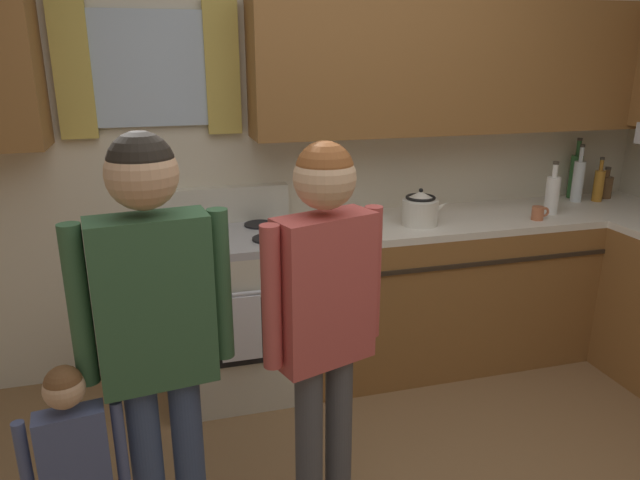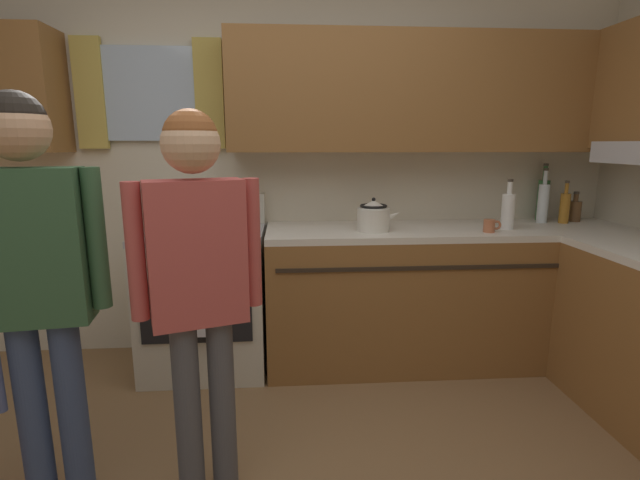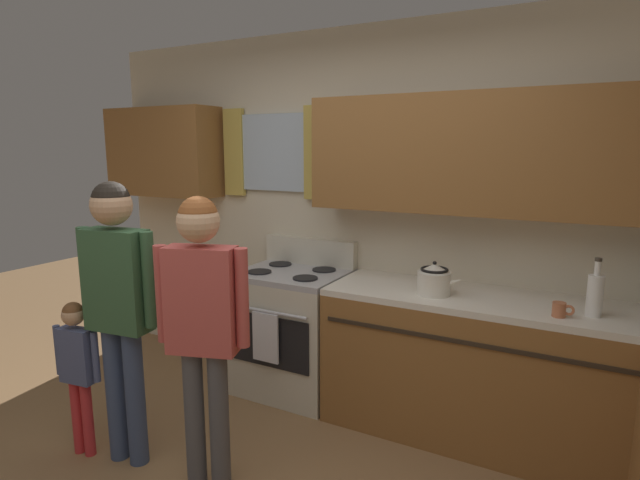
# 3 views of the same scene
# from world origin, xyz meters

# --- Properties ---
(back_wall_unit) EXTENTS (4.60, 0.42, 2.60)m
(back_wall_unit) POSITION_xyz_m (0.08, 1.81, 1.48)
(back_wall_unit) COLOR beige
(back_wall_unit) RESTS_ON ground
(kitchen_counter_run) EXTENTS (2.35, 2.06, 0.90)m
(kitchen_counter_run) POSITION_xyz_m (1.45, 1.15, 0.45)
(kitchen_counter_run) COLOR brown
(kitchen_counter_run) RESTS_ON ground
(stove_oven) EXTENTS (0.75, 0.67, 1.10)m
(stove_oven) POSITION_xyz_m (-0.45, 1.54, 0.47)
(stove_oven) COLOR beige
(stove_oven) RESTS_ON ground
(bottle_squat_brown) EXTENTS (0.08, 0.08, 0.21)m
(bottle_squat_brown) POSITION_xyz_m (2.06, 1.72, 0.98)
(bottle_squat_brown) COLOR brown
(bottle_squat_brown) RESTS_ON kitchen_counter_run
(bottle_wine_green) EXTENTS (0.08, 0.08, 0.39)m
(bottle_wine_green) POSITION_xyz_m (1.86, 1.78, 1.05)
(bottle_wine_green) COLOR #2D6633
(bottle_wine_green) RESTS_ON kitchen_counter_run
(bottle_oil_amber) EXTENTS (0.06, 0.06, 0.29)m
(bottle_oil_amber) POSITION_xyz_m (1.95, 1.65, 1.01)
(bottle_oil_amber) COLOR #B27223
(bottle_oil_amber) RESTS_ON kitchen_counter_run
(bottle_tall_clear) EXTENTS (0.07, 0.07, 0.37)m
(bottle_tall_clear) POSITION_xyz_m (1.81, 1.68, 1.04)
(bottle_tall_clear) COLOR silver
(bottle_tall_clear) RESTS_ON kitchen_counter_run
(bottle_milk_white) EXTENTS (0.08, 0.08, 0.31)m
(bottle_milk_white) POSITION_xyz_m (1.46, 1.46, 1.02)
(bottle_milk_white) COLOR white
(bottle_milk_white) RESTS_ON kitchen_counter_run
(cup_terracotta) EXTENTS (0.11, 0.07, 0.08)m
(cup_terracotta) POSITION_xyz_m (1.31, 1.36, 0.94)
(cup_terracotta) COLOR #B76642
(cup_terracotta) RESTS_ON kitchen_counter_run
(stovetop_kettle) EXTENTS (0.27, 0.20, 0.21)m
(stovetop_kettle) POSITION_xyz_m (0.61, 1.46, 1.00)
(stovetop_kettle) COLOR silver
(stovetop_kettle) RESTS_ON kitchen_counter_run
(adult_holding_child) EXTENTS (0.50, 0.22, 1.60)m
(adult_holding_child) POSITION_xyz_m (-0.82, 0.34, 1.01)
(adult_holding_child) COLOR #38476B
(adult_holding_child) RESTS_ON ground
(adult_in_plaid) EXTENTS (0.46, 0.25, 1.55)m
(adult_in_plaid) POSITION_xyz_m (-0.25, 0.37, 0.97)
(adult_in_plaid) COLOR #4C4C51
(adult_in_plaid) RESTS_ON ground
(small_child) EXTENTS (0.31, 0.12, 0.93)m
(small_child) POSITION_xyz_m (-1.10, 0.26, 0.58)
(small_child) COLOR red
(small_child) RESTS_ON ground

